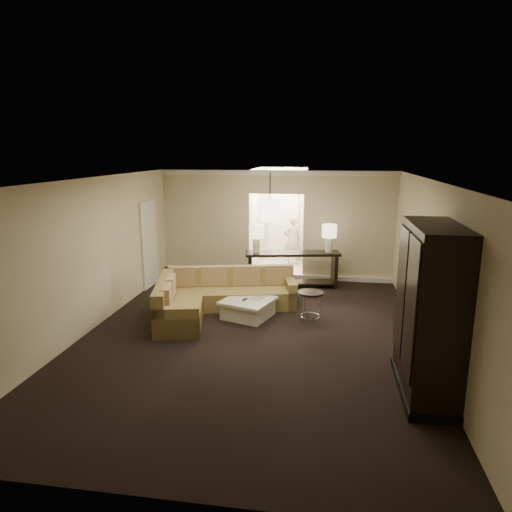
% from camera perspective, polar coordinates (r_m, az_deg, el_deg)
% --- Properties ---
extents(ground, '(8.00, 8.00, 0.00)m').
position_cam_1_polar(ground, '(8.33, -0.68, -10.08)').
color(ground, black).
rests_on(ground, ground).
extents(wall_back, '(6.00, 0.04, 2.80)m').
position_cam_1_polar(wall_back, '(11.78, 2.51, 3.87)').
color(wall_back, beige).
rests_on(wall_back, ground).
extents(wall_front, '(6.00, 0.04, 2.80)m').
position_cam_1_polar(wall_front, '(4.22, -9.96, -13.51)').
color(wall_front, beige).
rests_on(wall_front, ground).
extents(wall_left, '(0.04, 8.00, 2.80)m').
position_cam_1_polar(wall_left, '(8.88, -20.16, 0.05)').
color(wall_left, beige).
rests_on(wall_left, ground).
extents(wall_right, '(0.04, 8.00, 2.80)m').
position_cam_1_polar(wall_right, '(7.98, 21.07, -1.43)').
color(wall_right, beige).
rests_on(wall_right, ground).
extents(ceiling, '(6.00, 8.00, 0.02)m').
position_cam_1_polar(ceiling, '(7.68, -0.73, 9.51)').
color(ceiling, silver).
rests_on(ceiling, wall_back).
extents(crown_molding, '(6.00, 0.10, 0.12)m').
position_cam_1_polar(crown_molding, '(11.59, 2.55, 10.33)').
color(crown_molding, white).
rests_on(crown_molding, wall_back).
extents(baseboard, '(6.00, 0.10, 0.12)m').
position_cam_1_polar(baseboard, '(12.02, 2.42, -2.49)').
color(baseboard, white).
rests_on(baseboard, ground).
extents(side_door, '(0.05, 0.90, 2.10)m').
position_cam_1_polar(side_door, '(11.41, -13.19, 1.45)').
color(side_door, white).
rests_on(side_door, ground).
extents(foyer, '(1.44, 2.02, 2.80)m').
position_cam_1_polar(foyer, '(13.11, 3.16, 4.36)').
color(foyer, white).
rests_on(foyer, ground).
extents(sectional_sofa, '(2.93, 2.71, 0.84)m').
position_cam_1_polar(sectional_sofa, '(9.49, -5.31, -5.07)').
color(sectional_sofa, brown).
rests_on(sectional_sofa, ground).
extents(coffee_table, '(1.17, 1.17, 0.39)m').
position_cam_1_polar(coffee_table, '(9.22, -1.00, -6.50)').
color(coffee_table, white).
rests_on(coffee_table, ground).
extents(console_table, '(2.33, 0.94, 0.88)m').
position_cam_1_polar(console_table, '(11.13, 4.57, -1.31)').
color(console_table, black).
rests_on(console_table, ground).
extents(armoire, '(0.70, 1.63, 2.35)m').
position_cam_1_polar(armoire, '(6.58, 20.90, -6.89)').
color(armoire, black).
rests_on(armoire, ground).
extents(drink_table, '(0.48, 0.48, 0.60)m').
position_cam_1_polar(drink_table, '(8.97, 6.83, -5.52)').
color(drink_table, black).
rests_on(drink_table, ground).
extents(table_lamp_left, '(0.35, 0.35, 0.67)m').
position_cam_1_polar(table_lamp_left, '(10.89, 0.05, 2.73)').
color(table_lamp_left, white).
rests_on(table_lamp_left, console_table).
extents(table_lamp_right, '(0.35, 0.35, 0.67)m').
position_cam_1_polar(table_lamp_right, '(11.10, 9.16, 2.76)').
color(table_lamp_right, white).
rests_on(table_lamp_right, console_table).
extents(pendant_light, '(0.38, 0.38, 1.09)m').
position_cam_1_polar(pendant_light, '(10.42, 1.75, 5.75)').
color(pendant_light, black).
rests_on(pendant_light, ceiling).
extents(person, '(0.68, 0.57, 1.61)m').
position_cam_1_polar(person, '(13.29, 4.57, 2.28)').
color(person, beige).
rests_on(person, ground).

